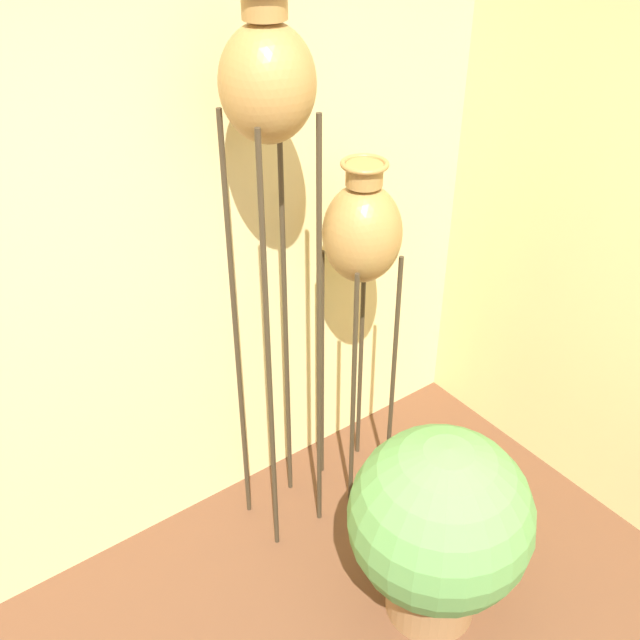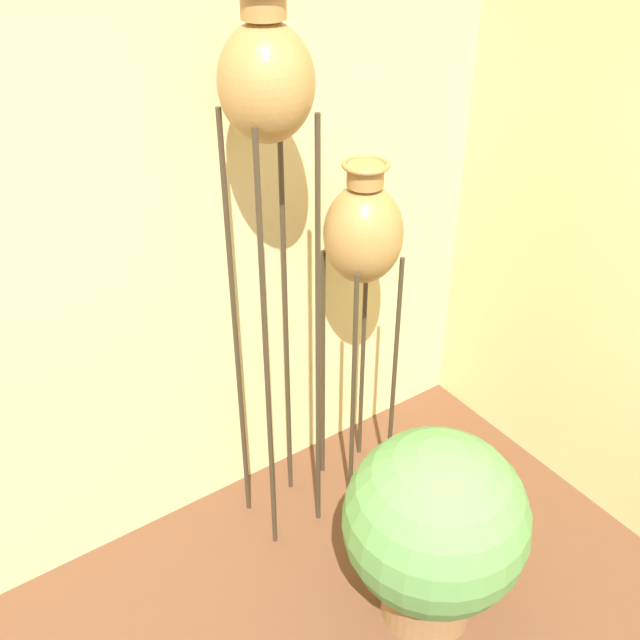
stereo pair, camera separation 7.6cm
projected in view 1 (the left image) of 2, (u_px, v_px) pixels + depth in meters
name	position (u px, v px, depth m)	size (l,w,h in m)	color
wall_back	(56.00, 270.00, 2.52)	(7.75, 0.06, 2.70)	beige
vase_stand_tall	(268.00, 103.00, 2.35)	(0.31, 0.31, 2.21)	#382D1E
vase_stand_medium	(362.00, 238.00, 2.89)	(0.31, 0.31, 1.58)	#382D1E
potted_plant	(439.00, 525.00, 2.72)	(0.68, 0.68, 0.85)	olive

